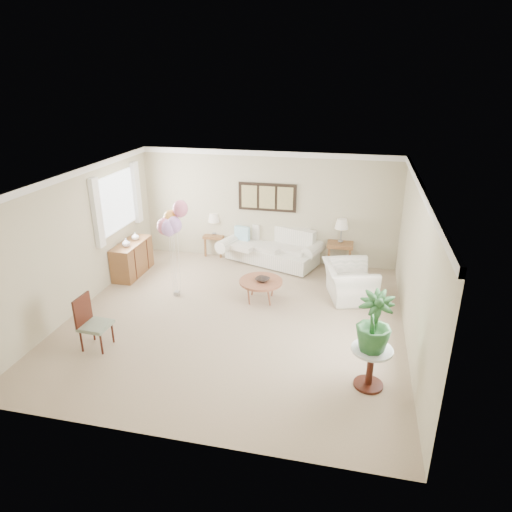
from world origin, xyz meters
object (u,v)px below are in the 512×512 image
(sofa, at_px, (272,249))
(coffee_table, at_px, (261,282))
(accent_chair, at_px, (91,321))
(armchair, at_px, (349,282))
(balloon_cluster, at_px, (172,222))

(sofa, bearing_deg, coffee_table, -85.83)
(coffee_table, bearing_deg, accent_chair, -136.68)
(sofa, distance_m, armchair, 2.36)
(accent_chair, xyz_separation_m, balloon_cluster, (0.63, 2.04, 1.10))
(coffee_table, distance_m, accent_chair, 3.22)
(accent_chair, bearing_deg, coffee_table, 43.32)
(accent_chair, height_order, balloon_cluster, balloon_cluster)
(coffee_table, height_order, accent_chair, accent_chair)
(coffee_table, height_order, armchair, armchair)
(sofa, relative_size, balloon_cluster, 1.31)
(sofa, distance_m, accent_chair, 4.74)
(balloon_cluster, bearing_deg, coffee_table, 5.46)
(coffee_table, height_order, balloon_cluster, balloon_cluster)
(accent_chair, bearing_deg, armchair, 33.95)
(sofa, bearing_deg, armchair, -39.11)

